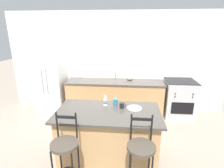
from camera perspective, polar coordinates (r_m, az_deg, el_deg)
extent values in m
plane|color=gray|center=(4.65, 0.46, -11.12)|extent=(18.00, 18.00, 0.00)
cube|color=silver|center=(4.88, 1.21, 7.07)|extent=(6.00, 0.07, 2.70)
cube|color=tan|center=(4.82, 0.86, -4.40)|extent=(2.55, 0.65, 0.87)
cube|color=#47423D|center=(4.67, 0.88, 0.77)|extent=(2.58, 0.69, 0.03)
cube|color=black|center=(4.66, 0.88, 0.91)|extent=(0.56, 0.36, 0.01)
cylinder|color=#ADAFB5|center=(4.85, 1.09, 2.95)|extent=(0.02, 0.02, 0.22)
cylinder|color=#ADAFB5|center=(4.76, 1.05, 3.94)|extent=(0.02, 0.12, 0.02)
cube|color=tan|center=(3.20, -1.23, -16.52)|extent=(1.63, 0.82, 0.87)
cube|color=#47423D|center=(2.97, -1.29, -9.24)|extent=(1.75, 0.94, 0.03)
cube|color=white|center=(5.05, -19.21, 0.98)|extent=(0.73, 0.72, 1.76)
cylinder|color=#939399|center=(4.73, -21.79, 0.74)|extent=(0.02, 0.02, 0.67)
cylinder|color=#939399|center=(4.68, -20.52, 0.71)|extent=(0.02, 0.02, 0.67)
cube|color=#B7B7BC|center=(4.94, 21.00, -4.49)|extent=(0.74, 0.69, 0.96)
cube|color=black|center=(4.67, 21.96, -7.39)|extent=(0.54, 0.01, 0.31)
cube|color=black|center=(4.79, 21.62, 0.92)|extent=(0.74, 0.69, 0.02)
cylinder|color=black|center=(4.47, 19.97, -2.97)|extent=(0.03, 0.02, 0.03)
cylinder|color=black|center=(4.60, 25.00, -3.03)|extent=(0.03, 0.02, 0.03)
cylinder|color=black|center=(4.50, 19.87, -3.88)|extent=(0.03, 0.02, 0.03)
cylinder|color=black|center=(4.62, 24.88, -3.92)|extent=(0.03, 0.02, 0.03)
cylinder|color=black|center=(2.95, -16.39, -22.61)|extent=(0.02, 0.02, 0.71)
cylinder|color=black|center=(2.87, -10.81, -23.42)|extent=(0.02, 0.02, 0.71)
cylinder|color=#4C4238|center=(2.58, -15.27, -18.51)|extent=(0.38, 0.38, 0.04)
cylinder|color=black|center=(2.62, -17.49, -12.54)|extent=(0.02, 0.02, 0.39)
cylinder|color=black|center=(2.53, -11.58, -13.16)|extent=(0.02, 0.02, 0.39)
cube|color=black|center=(2.51, -14.80, -10.42)|extent=(0.27, 0.02, 0.04)
cylinder|color=black|center=(2.81, 5.85, -24.14)|extent=(0.02, 0.02, 0.71)
cylinder|color=black|center=(2.83, 11.95, -24.12)|extent=(0.02, 0.02, 0.71)
cylinder|color=#4C4238|center=(2.48, 9.53, -19.70)|extent=(0.38, 0.38, 0.04)
cylinder|color=black|center=(2.46, 6.28, -13.74)|extent=(0.02, 0.02, 0.39)
cylinder|color=black|center=(2.49, 12.81, -13.79)|extent=(0.02, 0.02, 0.39)
cube|color=black|center=(2.41, 9.71, -11.27)|extent=(0.27, 0.02, 0.04)
cylinder|color=beige|center=(3.08, 7.32, -7.85)|extent=(0.26, 0.26, 0.01)
torus|color=beige|center=(3.08, 7.33, -7.75)|extent=(0.25, 0.25, 0.01)
cylinder|color=white|center=(3.19, -2.20, -6.88)|extent=(0.07, 0.07, 0.00)
cylinder|color=white|center=(3.17, -2.21, -6.03)|extent=(0.01, 0.01, 0.10)
cone|color=white|center=(3.13, -2.23, -4.22)|extent=(0.07, 0.07, 0.12)
cylinder|color=#232326|center=(3.07, 3.22, -6.96)|extent=(0.08, 0.08, 0.10)
torus|color=#232326|center=(3.07, 3.99, -6.95)|extent=(0.07, 0.01, 0.07)
cylinder|color=teal|center=(3.17, 1.18, -5.87)|extent=(0.08, 0.08, 0.12)
ellipsoid|color=beige|center=(4.75, 5.80, 2.07)|extent=(0.18, 0.18, 0.14)
cylinder|color=brown|center=(4.73, 5.83, 3.02)|extent=(0.03, 0.03, 0.02)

